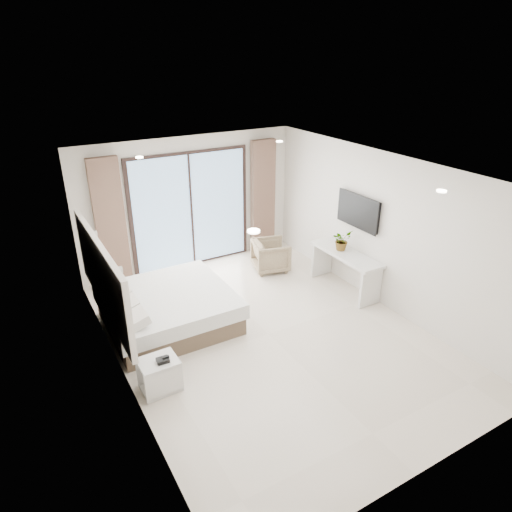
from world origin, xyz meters
The scene contains 8 objects.
ground centered at (0.00, 0.00, 0.00)m, with size 6.20×6.20×0.00m, color beige.
room_shell centered at (-0.20, 0.87, 1.58)m, with size 4.62×6.22×2.72m.
bed centered at (-1.30, 1.10, 0.30)m, with size 2.02×1.92×0.70m.
nightstand centered at (-1.95, -0.37, 0.23)m, with size 0.52×0.43×0.46m.
phone centered at (-1.90, -0.43, 0.50)m, with size 0.16×0.13×0.05m, color black.
console_desk centered at (2.04, 0.58, 0.56)m, with size 0.49×1.56×0.77m.
plant centered at (2.04, 0.73, 0.92)m, with size 0.35×0.39×0.31m, color #33662D.
armchair centered at (1.27, 2.00, 0.35)m, with size 0.68×0.64×0.70m, color #9C8666.
Camera 1 is at (-3.28, -5.26, 4.27)m, focal length 32.00 mm.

